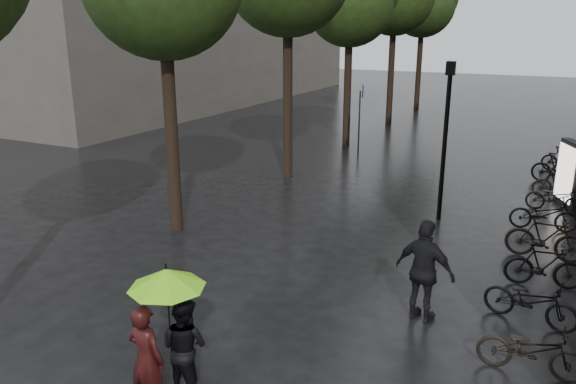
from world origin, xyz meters
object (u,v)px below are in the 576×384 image
Objects in this scene: person_black at (185,347)px; ad_lightbox at (570,175)px; person_burgundy at (146,359)px; pedestrian_walking at (425,271)px; parked_bicycles at (550,217)px; lamp_post at (446,126)px.

ad_lightbox reaches higher than person_black.
person_burgundy is 0.84× the size of pedestrian_walking.
pedestrian_walking is 0.13× the size of parked_bicycles.
pedestrian_walking is at bearing -119.54° from person_burgundy.
person_black is 12.83m from ad_lightbox.
ad_lightbox is (4.89, 12.48, 0.18)m from person_burgundy.
person_burgundy is 10.91m from parked_bicycles.
pedestrian_walking is (2.74, 4.15, 0.15)m from person_burgundy.
lamp_post is at bearing -67.96° from pedestrian_walking.
ad_lightbox reaches higher than parked_bicycles.
pedestrian_walking reaches higher than person_burgundy.
person_black is 0.36× the size of lamp_post.
person_burgundy is 0.38× the size of lamp_post.
ad_lightbox reaches higher than person_burgundy.
parked_bicycles is at bearing -94.77° from pedestrian_walking.
parked_bicycles is (4.55, 9.91, -0.34)m from person_burgundy.
person_black is 0.80× the size of pedestrian_walking.
person_black is (0.24, 0.53, -0.04)m from person_burgundy.
person_burgundy is at bearing -100.50° from lamp_post.
ad_lightbox is (4.66, 11.95, 0.22)m from person_black.
lamp_post is (1.81, 9.78, 1.77)m from person_burgundy.
pedestrian_walking is 0.97× the size of ad_lightbox.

